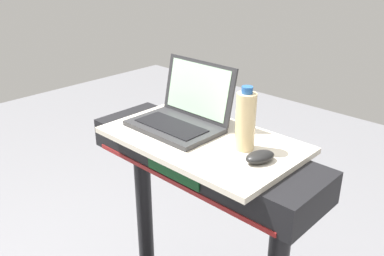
% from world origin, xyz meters
% --- Properties ---
extents(desk_board, '(0.68, 0.41, 0.02)m').
position_xyz_m(desk_board, '(0.00, 0.70, 1.08)').
color(desk_board, beige).
rests_on(desk_board, treadmill_base).
extents(laptop, '(0.32, 0.26, 0.23)m').
position_xyz_m(laptop, '(-0.12, 0.72, 1.14)').
color(laptop, '#2D2D30').
rests_on(laptop, desk_board).
extents(computer_mouse, '(0.09, 0.11, 0.03)m').
position_xyz_m(computer_mouse, '(0.25, 0.69, 1.11)').
color(computer_mouse, black).
rests_on(computer_mouse, desk_board).
extents(water_bottle, '(0.06, 0.06, 0.21)m').
position_xyz_m(water_bottle, '(0.16, 0.73, 1.19)').
color(water_bottle, beige).
rests_on(water_bottle, desk_board).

